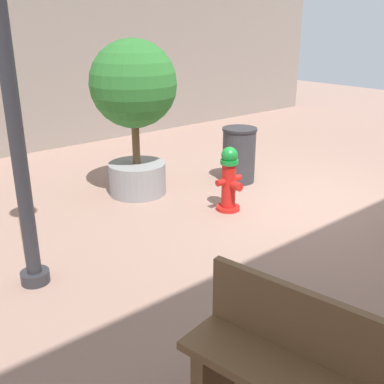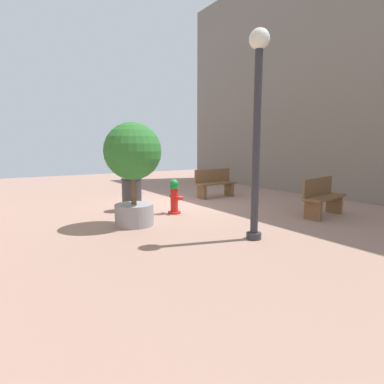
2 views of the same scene
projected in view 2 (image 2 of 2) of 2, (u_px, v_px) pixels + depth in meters
name	position (u px, v px, depth m)	size (l,w,h in m)	color
ground_plane	(173.00, 205.00, 9.27)	(23.40, 23.40, 0.00)	#9E7A6B
building_facade_left	(376.00, 61.00, 9.35)	(0.70, 18.00, 8.42)	slate
fire_hydrant	(174.00, 196.00, 8.10)	(0.39, 0.42, 0.89)	red
bench_near	(215.00, 183.00, 10.71)	(1.48, 0.47, 0.95)	brown
bench_far	(322.00, 197.00, 7.80)	(1.53, 0.70, 0.95)	brown
planter_tree	(133.00, 161.00, 6.76)	(1.22, 1.22, 2.23)	gray
street_lamp	(257.00, 112.00, 5.59)	(0.36, 0.36, 3.72)	#2D2D33
trash_bin	(132.00, 194.00, 8.49)	(0.55, 0.55, 0.87)	#38383D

